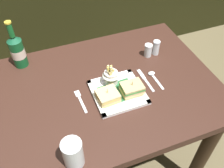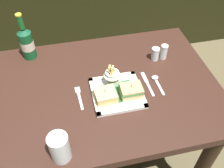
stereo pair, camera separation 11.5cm
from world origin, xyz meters
TOP-DOWN VIEW (x-y plane):
  - ground_plane at (0.00, 0.00)m, footprint 6.00×6.00m
  - dining_table at (0.00, 0.00)m, footprint 1.07×0.78m
  - square_plate at (0.03, -0.06)m, footprint 0.23×0.23m
  - sandwich_half_left at (-0.02, -0.09)m, footprint 0.10×0.09m
  - sandwich_half_right at (0.09, -0.09)m, footprint 0.10×0.08m
  - fries_cup at (0.03, 0.01)m, footprint 0.08×0.08m
  - beer_bottle at (-0.36, 0.31)m, footprint 0.07×0.07m
  - water_glass at (-0.24, -0.32)m, footprint 0.08×0.08m
  - fork at (-0.14, -0.04)m, footprint 0.03×0.14m
  - knife at (0.19, -0.02)m, footprint 0.02×0.16m
  - spoon at (0.24, -0.02)m, footprint 0.03×0.13m
  - salt_shaker at (0.29, 0.14)m, footprint 0.04×0.04m
  - pepper_shaker at (0.33, 0.14)m, footprint 0.04×0.04m

SIDE VIEW (x-z plane):
  - ground_plane at x=0.00m, z-range 0.00..0.00m
  - dining_table at x=0.00m, z-range 0.25..1.01m
  - fork at x=-0.14m, z-range 0.77..0.77m
  - knife at x=0.19m, z-range 0.77..0.77m
  - spoon at x=0.24m, z-range 0.76..0.78m
  - square_plate at x=0.03m, z-range 0.76..0.78m
  - salt_shaker at x=0.29m, z-range 0.76..0.83m
  - sandwich_half_left at x=-0.02m, z-range 0.76..0.83m
  - sandwich_half_right at x=0.09m, z-range 0.76..0.84m
  - pepper_shaker at x=0.33m, z-range 0.76..0.84m
  - water_glass at x=-0.24m, z-range 0.76..0.88m
  - fries_cup at x=0.03m, z-range 0.77..0.88m
  - beer_bottle at x=-0.36m, z-range 0.73..0.99m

